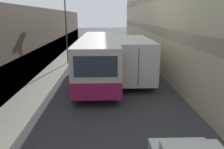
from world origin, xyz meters
name	(u,v)px	position (x,y,z in m)	size (l,w,h in m)	color
ground_plane	(109,87)	(0.00, 15.00, 0.00)	(150.00, 150.00, 0.00)	#38383D
sidewalk_left	(39,87)	(-4.43, 15.00, 0.05)	(1.86, 60.00, 0.11)	gray
building_left_shopfront	(2,52)	(-6.46, 15.00, 2.31)	(2.40, 60.00, 5.09)	#51473D
bus	(99,56)	(-0.68, 17.38, 1.57)	(2.57, 11.50, 2.95)	silver
box_truck	(130,56)	(1.64, 17.51, 1.60)	(2.39, 8.43, 2.92)	silver
panel_van	(88,44)	(-2.34, 28.88, 1.02)	(1.91, 4.24, 1.81)	silver
street_lamp	(65,12)	(-3.75, 22.21, 4.75)	(0.36, 0.80, 6.67)	#38383D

